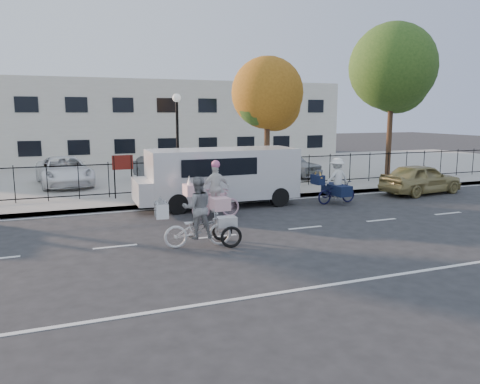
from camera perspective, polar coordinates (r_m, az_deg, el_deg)
name	(u,v)px	position (r m, az deg, el deg)	size (l,w,h in m)	color
ground	(217,237)	(14.14, -2.76, -5.45)	(120.00, 120.00, 0.00)	#333334
road_markings	(217,236)	(14.14, -2.76, -5.43)	(60.00, 9.52, 0.01)	silver
curb	(177,204)	(18.86, -7.66, -1.47)	(60.00, 0.10, 0.15)	#A8A399
sidewalk	(171,200)	(19.87, -8.38, -0.92)	(60.00, 2.20, 0.15)	#A8A399
parking_lot	(137,174)	(28.52, -12.43, 2.15)	(60.00, 15.60, 0.15)	#A8A399
iron_fence	(165,177)	(20.80, -9.12, 1.83)	(58.00, 0.06, 1.50)	black
building	(115,122)	(38.21, -14.97, 8.29)	(34.00, 10.00, 6.00)	silver
lamppost	(177,126)	(20.34, -7.66, 7.95)	(0.36, 0.36, 4.33)	black
street_sign	(123,168)	(20.04, -14.10, 2.86)	(0.85, 0.06, 1.80)	black
zebra_trike	(198,220)	(12.99, -5.15, -3.41)	(2.30, 0.97, 1.96)	white
unicorn_bike	(215,197)	(16.42, -3.07, -0.62)	(2.03, 1.41, 2.06)	#DDA8B8
bull_bike	(336,185)	(19.50, 11.64, 0.80)	(2.04, 1.40, 1.88)	black
white_van	(220,175)	(18.60, -2.50, 2.14)	(6.43, 2.28, 2.27)	white
gold_sedan	(421,179)	(22.99, 21.18, 1.53)	(1.65, 4.10, 1.40)	tan
lot_car_b	(64,171)	(24.60, -20.63, 2.42)	(2.33, 5.06, 1.40)	white
lot_car_c	(159,169)	(24.50, -9.80, 2.77)	(1.40, 4.00, 1.32)	#474A4E
lot_car_d	(287,164)	(26.41, 5.75, 3.47)	(1.69, 4.21, 1.43)	#A4A7AB
tree_mid	(270,97)	(23.11, 3.62, 11.53)	(3.51, 3.47, 6.36)	#442D1D
tree_east	(394,71)	(26.58, 18.27, 13.80)	(4.54, 4.54, 8.32)	#442D1D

